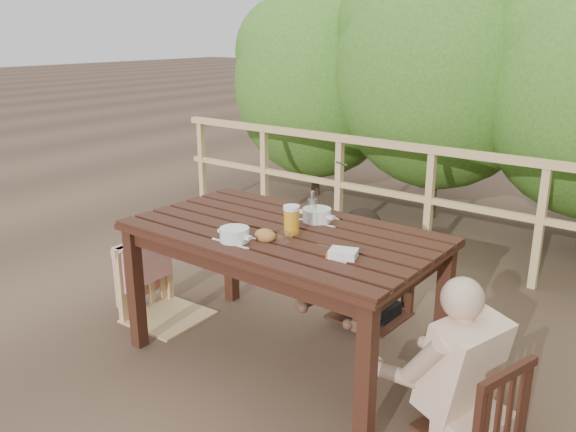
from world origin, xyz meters
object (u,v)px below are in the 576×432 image
Objects in this scene: woman at (375,232)px; soup_near at (235,236)px; chair_far at (372,253)px; table at (283,297)px; butter_tub at (343,255)px; diner_right at (487,316)px; bread_roll at (265,236)px; bottle at (312,210)px; chair_left at (164,251)px; beer_glass at (292,221)px; tumbler at (284,240)px; soup_far at (317,216)px; chair_right at (476,357)px.

soup_near is at bearing 80.99° from woman.
chair_far is 1.21m from soup_near.
butter_tub is (0.51, -0.16, 0.44)m from table.
diner_right is 10.17× the size of bread_roll.
bottle is (0.10, 0.15, 0.52)m from table.
table is at bearing -124.76° from bottle.
chair_left is 7.23× the size of butter_tub.
beer_glass is 0.45m from butter_tub.
butter_tub is at bearing 112.64° from woman.
soup_near is at bearing -105.09° from table.
tumbler is at bearing 165.29° from butter_tub.
beer_glass is at bearing -17.61° from table.
soup_near is at bearing -105.64° from soup_far.
butter_tub is (0.41, -0.31, -0.08)m from bottle.
diner_right is 4.56× the size of soup_far.
bread_roll reaches higher than table.
soup_far is at bearing 73.66° from table.
soup_far is at bearing -85.51° from chair_right.
chair_right is 1.18m from bottle.
chair_left is 3.53× the size of soup_far.
beer_glass is (-0.06, -0.86, 0.29)m from woman.
woman is 9.72× the size of bread_roll.
diner_right is (1.19, 0.02, 0.24)m from table.
soup_near is 0.50m from bottle.
butter_tub is (0.44, -0.40, -0.02)m from soup_far.
diner_right is 1.19m from bread_roll.
table is at bearing 74.91° from soup_near.
tumbler is at bearing 92.79° from woman.
butter_tub is at bearing 121.14° from diner_right.
tumbler is 0.56× the size of butter_tub.
tumbler is (0.12, 0.01, 0.00)m from bread_roll.
butter_tub is at bearing -17.86° from beer_glass.
beer_glass is at bearing -90.28° from chair_left.
diner_right reaches higher than chair_left.
chair_far is at bearing 86.22° from beer_glass.
bottle is at bearing -71.22° from soup_far.
tumbler is at bearing 117.16° from diner_right.
soup_far is at bearing 100.87° from tumbler.
tumbler is at bearing -50.88° from table.
chair_right is at bearing 14.92° from soup_near.
chair_left reaches higher than table.
chair_left is at bearing 164.56° from soup_near.
chair_right is 2.95× the size of soup_far.
butter_tub is (-0.65, -0.18, 0.43)m from chair_right.
butter_tub is at bearing -42.41° from soup_far.
table is 10.03× the size of beer_glass.
soup_near is 1.94× the size of butter_tub.
woman is 7.03× the size of beer_glass.
chair_left is at bearing -168.42° from bottle.
bottle is (-1.09, 0.13, 0.28)m from diner_right.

